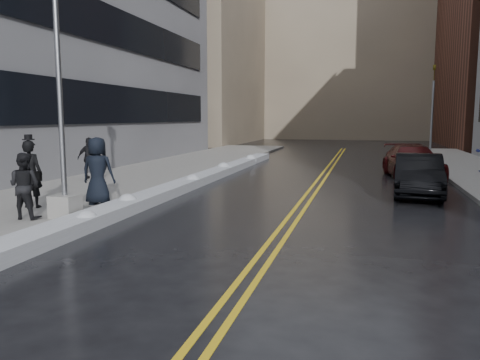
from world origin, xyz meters
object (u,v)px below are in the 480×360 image
Objects in this scene: pedestrian_b at (25,186)px; car_black at (418,175)px; pedestrian_fedora at (30,174)px; car_maroon at (412,162)px; lamppost at (61,128)px; pedestrian_c at (98,171)px; traffic_signal at (432,108)px; pedestrian_d at (90,158)px.

pedestrian_b is 12.89m from car_black.
car_maroon is at bearing -142.02° from pedestrian_fedora.
pedestrian_b is at bearing -140.60° from car_black.
lamppost reaches higher than car_maroon.
car_maroon is (9.99, 10.43, -0.42)m from pedestrian_c.
car_maroon is (9.84, 12.30, -1.77)m from lamppost.
pedestrian_c is (0.75, 2.29, 0.16)m from pedestrian_b.
traffic_signal is 3.00× the size of pedestrian_fedora.
pedestrian_d is 13.42m from car_black.
car_black is at bearing -98.52° from traffic_signal.
pedestrian_d is (-3.70, 5.33, -0.13)m from pedestrian_c.
car_black is 0.86× the size of car_maroon.
car_black is at bearing -147.67° from pedestrian_b.
pedestrian_d is 14.61m from car_maroon.
traffic_signal reaches higher than pedestrian_c.
pedestrian_c is at bearing -157.21° from pedestrian_fedora.
lamppost is at bearing -139.71° from car_black.
pedestrian_c is (-0.15, 1.87, -1.35)m from lamppost.
car_black is (-2.23, -14.90, -2.65)m from traffic_signal.
car_black is (11.38, 6.15, -0.40)m from pedestrian_fedora.
traffic_signal is 21.67m from pedestrian_d.
pedestrian_fedora is at bearing 22.97° from pedestrian_c.
pedestrian_c reaches higher than pedestrian_fedora.
lamppost is at bearing 88.48° from pedestrian_c.
pedestrian_c is 11.04m from car_black.
lamppost is 15.85m from car_maroon.
traffic_signal is 3.44× the size of pedestrian_b.
pedestrian_d is (-15.65, -14.80, -2.35)m from traffic_signal.
pedestrian_c is (-11.95, -20.13, -2.22)m from traffic_signal.
lamppost is at bearing 104.95° from pedestrian_d.
pedestrian_c is at bearing -120.70° from traffic_signal.
lamppost is at bearing -118.21° from traffic_signal.
pedestrian_d is 0.34× the size of car_maroon.
pedestrian_fedora is at bearing 94.86° from pedestrian_d.
car_black is at bearing -157.83° from pedestrian_c.
pedestrian_d is at bearing -136.59° from traffic_signal.
car_maroon is at bearing 51.35° from lamppost.
lamppost is 2.31m from pedestrian_c.
traffic_signal reaches higher than car_black.
traffic_signal is at bearing -129.17° from pedestrian_fedora.
lamppost is at bearing -135.41° from car_maroon.
traffic_signal is at bearing -122.88° from pedestrian_b.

